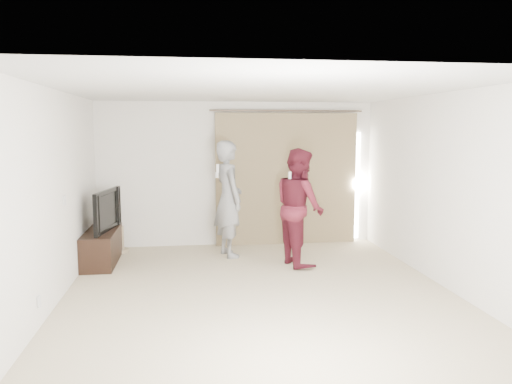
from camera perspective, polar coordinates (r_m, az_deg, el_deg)
floor at (r=6.67m, az=0.32°, el=-11.27°), size 5.50×5.50×0.00m
wall_back at (r=9.09m, az=-2.15°, el=2.08°), size 5.00×0.04×2.60m
wall_left at (r=6.51m, az=-22.01°, el=-0.51°), size 0.04×5.50×2.60m
ceiling at (r=6.34m, az=0.34°, el=11.60°), size 5.00×5.50×0.01m
curtain at (r=9.17m, az=3.59°, el=1.51°), size 2.80×0.11×2.46m
tv_console at (r=8.32m, az=-17.18°, el=-5.98°), size 0.47×1.36×0.52m
tv at (r=8.21m, az=-17.34°, el=-2.00°), size 0.35×1.13×0.65m
scratching_post at (r=8.95m, az=-15.44°, el=-5.51°), size 0.34×0.34×0.45m
person_man at (r=8.28m, az=-3.17°, el=-0.78°), size 0.64×0.81×1.93m
person_woman at (r=7.79m, az=4.99°, el=-1.69°), size 0.86×1.01×1.82m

